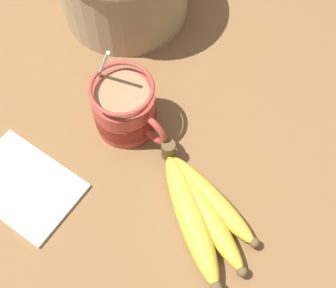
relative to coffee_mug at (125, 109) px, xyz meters
The scene contains 4 objects.
table 10.28cm from the coffee_mug, ahead, with size 139.84×139.84×3.70cm.
coffee_mug is the anchor object (origin of this frame).
banana_bunch 17.70cm from the coffee_mug, 11.12° to the right, with size 19.98×12.54×4.07cm.
napkin 17.72cm from the coffee_mug, 101.34° to the right, with size 16.60×12.67×0.60cm.
Camera 1 is at (19.62, -20.18, 64.36)cm, focal length 50.00 mm.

